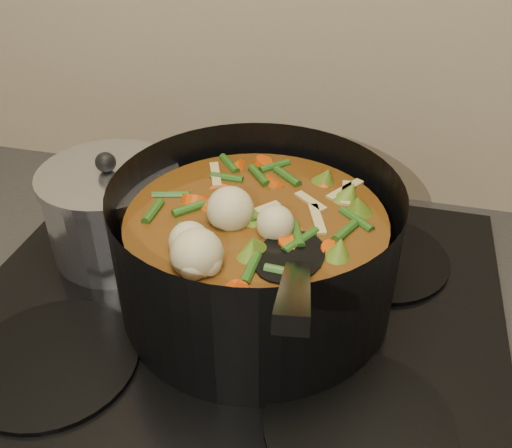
# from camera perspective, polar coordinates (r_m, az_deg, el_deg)

# --- Properties ---
(stovetop) EXTENTS (0.62, 0.54, 0.03)m
(stovetop) POSITION_cam_1_polar(r_m,az_deg,el_deg) (0.69, -2.29, -8.64)
(stovetop) COLOR black
(stovetop) RESTS_ON counter
(stockpot) EXTENTS (0.33, 0.42, 0.23)m
(stockpot) POSITION_cam_1_polar(r_m,az_deg,el_deg) (0.64, 0.01, -2.73)
(stockpot) COLOR black
(stockpot) RESTS_ON stovetop
(saucepan) EXTENTS (0.17, 0.17, 0.14)m
(saucepan) POSITION_cam_1_polar(r_m,az_deg,el_deg) (0.75, -14.01, 1.28)
(saucepan) COLOR silver
(saucepan) RESTS_ON stovetop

